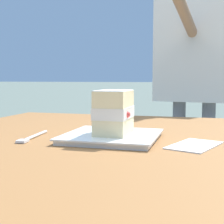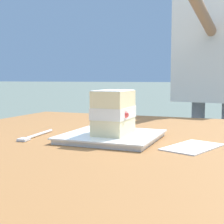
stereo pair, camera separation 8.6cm
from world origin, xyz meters
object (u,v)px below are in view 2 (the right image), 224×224
Objects in this scene: dessert_fork at (35,136)px; diner_person at (215,55)px; cake_slice at (114,112)px; paper_napkin at (193,147)px; dessert_plate at (112,137)px; patio_table at (84,178)px.

diner_person is (-1.05, 0.38, 0.28)m from dessert_fork.
diner_person is (-1.01, 0.17, 0.21)m from cake_slice.
cake_slice is at bearing -95.67° from paper_napkin.
dessert_plate is 1.40× the size of dessert_fork.
patio_table is 0.19m from cake_slice.
dessert_fork is 0.42m from paper_napkin.
paper_napkin is at bearing 96.32° from patio_table.
paper_napkin reaches higher than patio_table.
dessert_fork reaches higher than patio_table.
patio_table is at bearing -51.65° from cake_slice.
cake_slice is 1.05m from diner_person.
paper_napkin is at bearing 2.18° from diner_person.
dessert_plate is at bearing -96.60° from paper_napkin.
dessert_fork is (-0.01, -0.15, 0.10)m from patio_table.
paper_napkin is at bearing 92.56° from dessert_fork.
diner_person is (-1.06, 0.23, 0.38)m from patio_table.
diner_person reaches higher than paper_napkin.
diner_person reaches higher than dessert_fork.
patio_table is 1.15m from diner_person.
dessert_fork is at bearing -87.44° from paper_napkin.
cake_slice is 0.73× the size of dessert_fork.
patio_table is at bearing 85.90° from dessert_fork.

